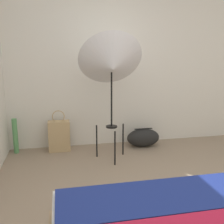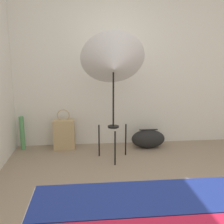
# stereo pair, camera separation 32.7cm
# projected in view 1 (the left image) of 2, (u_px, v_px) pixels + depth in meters

# --- Properties ---
(wall_back) EXTENTS (8.00, 0.05, 2.60)m
(wall_back) POSITION_uv_depth(u_px,v_px,m) (112.00, 62.00, 4.04)
(wall_back) COLOR silver
(wall_back) RESTS_ON ground_plane
(photo_umbrella) EXTENTS (0.85, 0.69, 1.71)m
(photo_umbrella) POSITION_uv_depth(u_px,v_px,m) (112.00, 65.00, 3.38)
(photo_umbrella) COLOR black
(photo_umbrella) RESTS_ON ground_plane
(tote_bag) EXTENTS (0.32, 0.17, 0.62)m
(tote_bag) POSITION_uv_depth(u_px,v_px,m) (59.00, 136.00, 3.91)
(tote_bag) COLOR tan
(tote_bag) RESTS_ON ground_plane
(duffel_bag) EXTENTS (0.52, 0.28, 0.29)m
(duffel_bag) POSITION_uv_depth(u_px,v_px,m) (143.00, 138.00, 4.11)
(duffel_bag) COLOR black
(duffel_bag) RESTS_ON ground_plane
(paper_roll) EXTENTS (0.07, 0.07, 0.51)m
(paper_roll) POSITION_uv_depth(u_px,v_px,m) (15.00, 136.00, 3.81)
(paper_roll) COLOR #56995B
(paper_roll) RESTS_ON ground_plane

